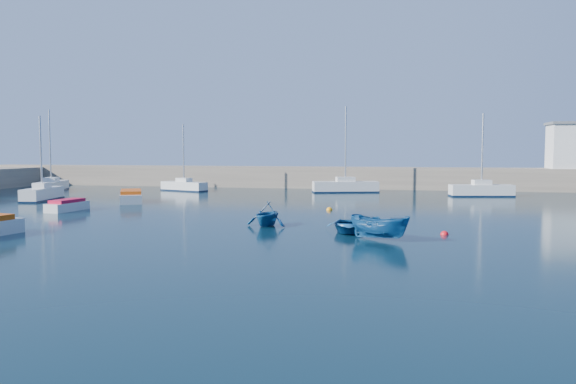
% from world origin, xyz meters
% --- Properties ---
extents(ground, '(220.00, 220.00, 0.00)m').
position_xyz_m(ground, '(0.00, 0.00, 0.00)').
color(ground, black).
rests_on(ground, ground).
extents(back_wall, '(96.00, 4.50, 2.60)m').
position_xyz_m(back_wall, '(0.00, 46.00, 1.30)').
color(back_wall, gray).
rests_on(back_wall, ground).
extents(sailboat_3, '(2.66, 6.06, 7.92)m').
position_xyz_m(sailboat_3, '(-24.66, 23.33, 0.66)').
color(sailboat_3, silver).
rests_on(sailboat_3, ground).
extents(sailboat_4, '(4.13, 7.41, 9.33)m').
position_xyz_m(sailboat_4, '(-30.94, 33.77, 0.62)').
color(sailboat_4, silver).
rests_on(sailboat_4, ground).
extents(sailboat_5, '(5.97, 3.45, 7.70)m').
position_xyz_m(sailboat_5, '(-16.16, 37.24, 0.60)').
color(sailboat_5, silver).
rests_on(sailboat_5, ground).
extents(sailboat_6, '(7.52, 4.03, 9.55)m').
position_xyz_m(sailboat_6, '(2.29, 39.08, 0.68)').
color(sailboat_6, silver).
rests_on(sailboat_6, ground).
extents(sailboat_7, '(6.51, 2.93, 8.43)m').
position_xyz_m(sailboat_7, '(16.48, 36.46, 0.67)').
color(sailboat_7, silver).
rests_on(sailboat_7, ground).
extents(motorboat_1, '(1.71, 3.87, 0.92)m').
position_xyz_m(motorboat_1, '(-16.95, 15.59, 0.43)').
color(motorboat_1, silver).
rests_on(motorboat_1, ground).
extents(motorboat_2, '(4.12, 5.62, 1.10)m').
position_xyz_m(motorboat_2, '(-15.62, 23.44, 0.52)').
color(motorboat_2, silver).
rests_on(motorboat_2, ground).
extents(dinghy_center, '(3.00, 3.94, 0.77)m').
position_xyz_m(dinghy_center, '(5.66, 8.93, 0.38)').
color(dinghy_center, navy).
rests_on(dinghy_center, ground).
extents(dinghy_left, '(2.96, 3.29, 1.53)m').
position_xyz_m(dinghy_left, '(0.43, 10.40, 0.77)').
color(dinghy_left, navy).
rests_on(dinghy_left, ground).
extents(dinghy_right, '(3.77, 2.86, 1.38)m').
position_xyz_m(dinghy_right, '(7.58, 6.42, 0.69)').
color(dinghy_right, navy).
rests_on(dinghy_right, ground).
extents(buoy_1, '(0.46, 0.46, 0.46)m').
position_xyz_m(buoy_1, '(11.09, 8.99, 0.00)').
color(buoy_1, red).
rests_on(buoy_1, ground).
extents(buoy_3, '(0.50, 0.50, 0.50)m').
position_xyz_m(buoy_3, '(3.03, 20.35, 0.00)').
color(buoy_3, orange).
rests_on(buoy_3, ground).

